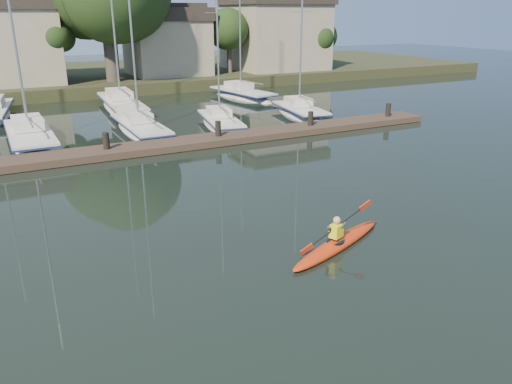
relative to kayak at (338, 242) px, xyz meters
name	(u,v)px	position (x,y,z in m)	size (l,w,h in m)	color
ground	(315,260)	(-1.06, -0.37, -0.18)	(160.00, 160.00, 0.00)	black
kayak	(338,242)	(0.00, 0.00, 0.00)	(4.47, 2.27, 1.46)	red
dock	(166,145)	(-1.06, 13.63, 0.03)	(34.00, 2.00, 1.80)	#433226
sailboat_1	(32,146)	(-7.22, 18.45, -0.38)	(2.42, 9.27, 15.10)	silver
sailboat_2	(141,135)	(-1.18, 18.15, -0.36)	(2.06, 8.67, 14.33)	silver
sailboat_3	(221,129)	(3.76, 17.52, -0.35)	(3.23, 7.48, 11.70)	silver
sailboat_4	(300,118)	(10.01, 18.06, -0.37)	(3.14, 7.23, 11.88)	silver
sailboat_6	(122,112)	(-0.38, 26.31, -0.38)	(2.90, 11.21, 17.67)	silver
sailboat_7	(242,100)	(9.84, 26.89, -0.38)	(3.55, 8.67, 13.58)	silver
shore	(95,52)	(0.55, 39.92, 3.05)	(90.00, 25.25, 12.75)	#26351A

